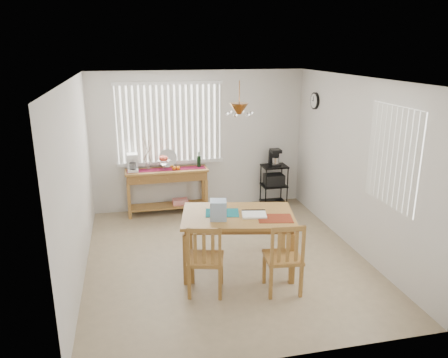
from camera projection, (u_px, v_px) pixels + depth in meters
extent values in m
cube|color=tan|center=(225.00, 258.00, 6.49)|extent=(4.00, 4.50, 0.01)
cube|color=silver|center=(199.00, 140.00, 8.25)|extent=(4.00, 0.10, 2.60)
cube|color=silver|center=(281.00, 243.00, 3.96)|extent=(4.00, 0.10, 2.60)
cube|color=silver|center=(72.00, 183.00, 5.68)|extent=(0.10, 4.50, 2.60)
cube|color=silver|center=(359.00, 165.00, 6.53)|extent=(0.10, 4.50, 2.60)
cube|color=white|center=(226.00, 75.00, 5.71)|extent=(4.00, 4.50, 0.10)
cube|color=white|center=(169.00, 124.00, 7.98)|extent=(1.90, 0.01, 1.40)
cube|color=white|center=(119.00, 126.00, 7.79)|extent=(0.07, 0.03, 1.40)
cube|color=white|center=(125.00, 125.00, 7.81)|extent=(0.07, 0.03, 1.40)
cube|color=white|center=(131.00, 125.00, 7.83)|extent=(0.07, 0.03, 1.40)
cube|color=white|center=(137.00, 125.00, 7.85)|extent=(0.07, 0.03, 1.40)
cube|color=white|center=(143.00, 125.00, 7.88)|extent=(0.07, 0.03, 1.40)
cube|color=white|center=(149.00, 124.00, 7.90)|extent=(0.07, 0.03, 1.40)
cube|color=white|center=(155.00, 124.00, 7.92)|extent=(0.07, 0.03, 1.40)
cube|color=white|center=(161.00, 124.00, 7.94)|extent=(0.07, 0.03, 1.40)
cube|color=white|center=(166.00, 124.00, 7.96)|extent=(0.07, 0.03, 1.40)
cube|color=white|center=(172.00, 124.00, 7.99)|extent=(0.07, 0.03, 1.40)
cube|color=white|center=(178.00, 123.00, 8.01)|extent=(0.07, 0.03, 1.40)
cube|color=white|center=(184.00, 123.00, 8.03)|extent=(0.07, 0.03, 1.40)
cube|color=white|center=(189.00, 123.00, 8.05)|extent=(0.07, 0.03, 1.40)
cube|color=white|center=(195.00, 123.00, 8.07)|extent=(0.07, 0.03, 1.40)
cube|color=white|center=(201.00, 123.00, 8.10)|extent=(0.07, 0.03, 1.40)
cube|color=white|center=(206.00, 122.00, 8.12)|extent=(0.07, 0.03, 1.40)
cube|color=white|center=(212.00, 122.00, 8.14)|extent=(0.07, 0.03, 1.40)
cube|color=white|center=(217.00, 122.00, 8.16)|extent=(0.07, 0.03, 1.40)
cube|color=white|center=(171.00, 162.00, 8.17)|extent=(1.98, 0.06, 0.06)
cube|color=white|center=(168.00, 83.00, 7.75)|extent=(1.98, 0.06, 0.06)
cube|color=white|center=(393.00, 157.00, 5.58)|extent=(0.01, 1.10, 1.30)
cube|color=white|center=(417.00, 167.00, 5.11)|extent=(0.03, 0.07, 1.30)
cube|color=white|center=(411.00, 165.00, 5.22)|extent=(0.03, 0.07, 1.30)
cube|color=white|center=(405.00, 162.00, 5.32)|extent=(0.03, 0.07, 1.30)
cube|color=white|center=(400.00, 160.00, 5.42)|extent=(0.03, 0.07, 1.30)
cube|color=white|center=(395.00, 158.00, 5.52)|extent=(0.03, 0.07, 1.30)
cube|color=white|center=(390.00, 156.00, 5.63)|extent=(0.03, 0.07, 1.30)
cube|color=white|center=(385.00, 154.00, 5.73)|extent=(0.03, 0.07, 1.30)
cube|color=white|center=(380.00, 152.00, 5.83)|extent=(0.03, 0.07, 1.30)
cube|color=white|center=(376.00, 150.00, 5.93)|extent=(0.03, 0.07, 1.30)
cube|color=white|center=(372.00, 149.00, 6.04)|extent=(0.03, 0.07, 1.30)
cylinder|color=black|center=(315.00, 101.00, 7.73)|extent=(0.04, 0.30, 0.30)
cylinder|color=white|center=(314.00, 101.00, 7.73)|extent=(0.01, 0.25, 0.25)
cylinder|color=brown|center=(239.00, 94.00, 5.48)|extent=(0.01, 0.01, 0.34)
cone|color=brown|center=(239.00, 109.00, 5.53)|extent=(0.24, 0.24, 0.14)
sphere|color=white|center=(251.00, 113.00, 5.58)|extent=(0.05, 0.05, 0.05)
sphere|color=white|center=(242.00, 112.00, 5.69)|extent=(0.05, 0.05, 0.05)
sphere|color=white|center=(230.00, 112.00, 5.66)|extent=(0.05, 0.05, 0.05)
sphere|color=white|center=(227.00, 114.00, 5.51)|extent=(0.05, 0.05, 0.05)
sphere|color=white|center=(236.00, 115.00, 5.40)|extent=(0.05, 0.05, 0.05)
sphere|color=white|center=(248.00, 115.00, 5.43)|extent=(0.05, 0.05, 0.05)
cube|color=#A87739|center=(167.00, 170.00, 7.99)|extent=(1.50, 0.42, 0.04)
cube|color=olive|center=(167.00, 176.00, 8.02)|extent=(1.45, 0.39, 0.15)
cube|color=#A87739|center=(129.00, 202.00, 7.84)|extent=(0.06, 0.06, 0.65)
cube|color=#A87739|center=(206.00, 196.00, 8.13)|extent=(0.06, 0.06, 0.65)
cube|color=#A87739|center=(129.00, 196.00, 8.15)|extent=(0.06, 0.06, 0.65)
cube|color=#A87739|center=(203.00, 191.00, 8.44)|extent=(0.06, 0.06, 0.65)
cube|color=#A87739|center=(168.00, 206.00, 8.19)|extent=(1.39, 0.37, 0.03)
cube|color=red|center=(180.00, 202.00, 8.22)|extent=(0.28, 0.21, 0.09)
cube|color=maroon|center=(166.00, 169.00, 7.99)|extent=(1.43, 0.23, 0.01)
cube|color=white|center=(133.00, 170.00, 7.85)|extent=(0.19, 0.23, 0.05)
cube|color=white|center=(133.00, 163.00, 7.89)|extent=(0.19, 0.08, 0.28)
cube|color=white|center=(132.00, 156.00, 7.76)|extent=(0.19, 0.21, 0.07)
cylinder|color=white|center=(133.00, 166.00, 7.80)|extent=(0.12, 0.12, 0.12)
cylinder|color=white|center=(164.00, 167.00, 7.95)|extent=(0.05, 0.05, 0.09)
cone|color=white|center=(164.00, 163.00, 7.92)|extent=(0.24, 0.24, 0.08)
sphere|color=red|center=(166.00, 158.00, 7.91)|extent=(0.08, 0.08, 0.08)
sphere|color=red|center=(163.00, 158.00, 7.94)|extent=(0.08, 0.08, 0.08)
sphere|color=red|center=(161.00, 159.00, 7.89)|extent=(0.08, 0.08, 0.08)
sphere|color=red|center=(164.00, 159.00, 7.85)|extent=(0.08, 0.08, 0.08)
sphere|color=orange|center=(174.00, 168.00, 7.93)|extent=(0.08, 0.08, 0.08)
sphere|color=orange|center=(178.00, 168.00, 7.95)|extent=(0.08, 0.08, 0.08)
cylinder|color=silver|center=(168.00, 158.00, 8.11)|extent=(0.34, 0.08, 0.33)
cylinder|color=white|center=(148.00, 166.00, 7.94)|extent=(0.08, 0.08, 0.13)
cylinder|color=#4C3823|center=(147.00, 152.00, 7.86)|extent=(0.08, 0.04, 0.42)
cylinder|color=#4C3823|center=(147.00, 150.00, 7.86)|extent=(0.13, 0.06, 0.45)
cylinder|color=#4C3823|center=(147.00, 153.00, 7.87)|extent=(0.16, 0.07, 0.34)
cylinder|color=#4C3823|center=(147.00, 149.00, 7.85)|extent=(0.05, 0.03, 0.52)
cylinder|color=#4C3823|center=(147.00, 153.00, 7.87)|extent=(0.21, 0.09, 0.29)
cylinder|color=black|center=(199.00, 161.00, 8.13)|extent=(0.07, 0.07, 0.22)
cylinder|color=black|center=(199.00, 154.00, 8.08)|extent=(0.03, 0.03, 0.08)
cylinder|color=black|center=(266.00, 189.00, 8.33)|extent=(0.02, 0.02, 0.80)
cylinder|color=black|center=(287.00, 187.00, 8.42)|extent=(0.02, 0.02, 0.80)
cylinder|color=black|center=(261.00, 183.00, 8.64)|extent=(0.02, 0.02, 0.80)
cylinder|color=black|center=(281.00, 182.00, 8.73)|extent=(0.02, 0.02, 0.80)
cube|color=black|center=(274.00, 166.00, 8.42)|extent=(0.47, 0.38, 0.03)
cube|color=black|center=(274.00, 185.00, 8.53)|extent=(0.47, 0.38, 0.02)
cube|color=black|center=(273.00, 202.00, 8.63)|extent=(0.47, 0.38, 0.02)
cube|color=black|center=(274.00, 180.00, 8.50)|extent=(0.36, 0.28, 0.21)
cube|color=black|center=(275.00, 165.00, 8.39)|extent=(0.19, 0.23, 0.05)
cube|color=black|center=(274.00, 158.00, 8.42)|extent=(0.19, 0.08, 0.28)
cube|color=black|center=(275.00, 151.00, 8.31)|extent=(0.19, 0.21, 0.07)
cylinder|color=silver|center=(275.00, 160.00, 8.35)|extent=(0.12, 0.12, 0.12)
cube|color=#A87739|center=(238.00, 216.00, 5.96)|extent=(1.68, 1.26, 0.04)
cube|color=olive|center=(238.00, 219.00, 5.97)|extent=(1.55, 1.13, 0.06)
cube|color=#A87739|center=(186.00, 260.00, 5.67)|extent=(0.09, 0.09, 0.70)
cube|color=#A87739|center=(292.00, 259.00, 5.69)|extent=(0.09, 0.09, 0.70)
cube|color=#A87739|center=(190.00, 233.00, 6.48)|extent=(0.09, 0.09, 0.70)
cube|color=#A87739|center=(283.00, 232.00, 6.50)|extent=(0.09, 0.09, 0.70)
cube|color=#146A74|center=(222.00, 213.00, 6.00)|extent=(0.51, 0.41, 0.01)
cube|color=maroon|center=(275.00, 218.00, 5.80)|extent=(0.51, 0.41, 0.01)
cube|color=white|center=(254.00, 215.00, 5.90)|extent=(0.37, 0.32, 0.03)
cube|color=black|center=(253.00, 211.00, 6.03)|extent=(0.32, 0.10, 0.03)
cube|color=#9BBBE2|center=(218.00, 210.00, 5.75)|extent=(0.26, 0.26, 0.26)
cube|color=#A87739|center=(206.00, 259.00, 5.47)|extent=(0.54, 0.54, 0.04)
cube|color=#A87739|center=(221.00, 269.00, 5.71)|extent=(0.05, 0.05, 0.43)
cube|color=#A87739|center=(193.00, 268.00, 5.72)|extent=(0.05, 0.05, 0.43)
cube|color=#A87739|center=(220.00, 284.00, 5.35)|extent=(0.05, 0.05, 0.43)
cube|color=#A87739|center=(189.00, 283.00, 5.36)|extent=(0.05, 0.05, 0.43)
cube|color=#A87739|center=(220.00, 247.00, 5.19)|extent=(0.05, 0.05, 0.48)
cube|color=#A87739|center=(188.00, 247.00, 5.21)|extent=(0.05, 0.05, 0.48)
cube|color=#A87739|center=(204.00, 231.00, 5.14)|extent=(0.39, 0.13, 0.06)
cube|color=#A87739|center=(213.00, 249.00, 5.20)|extent=(0.05, 0.03, 0.39)
cube|color=#A87739|center=(204.00, 249.00, 5.20)|extent=(0.05, 0.03, 0.39)
cube|color=#A87739|center=(195.00, 249.00, 5.21)|extent=(0.05, 0.03, 0.39)
cube|color=#A87739|center=(283.00, 257.00, 5.50)|extent=(0.49, 0.49, 0.04)
cube|color=#A87739|center=(293.00, 266.00, 5.77)|extent=(0.05, 0.05, 0.44)
cube|color=#A87739|center=(264.00, 268.00, 5.72)|extent=(0.05, 0.05, 0.44)
cube|color=#A87739|center=(301.00, 281.00, 5.41)|extent=(0.05, 0.05, 0.44)
cube|color=#A87739|center=(271.00, 283.00, 5.36)|extent=(0.05, 0.05, 0.44)
cube|color=#A87739|center=(303.00, 244.00, 5.25)|extent=(0.04, 0.04, 0.49)
cube|color=#A87739|center=(272.00, 246.00, 5.20)|extent=(0.04, 0.04, 0.49)
cube|color=#A87739|center=(289.00, 229.00, 5.16)|extent=(0.41, 0.07, 0.06)
cube|color=#A87739|center=(296.00, 247.00, 5.25)|extent=(0.04, 0.03, 0.39)
cube|color=#A87739|center=(288.00, 247.00, 5.23)|extent=(0.04, 0.03, 0.39)
cube|color=#A87739|center=(279.00, 248.00, 5.22)|extent=(0.04, 0.03, 0.39)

